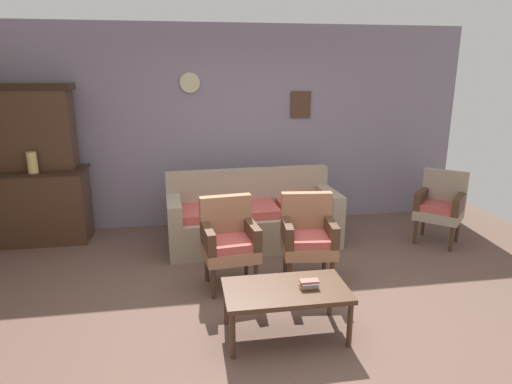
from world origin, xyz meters
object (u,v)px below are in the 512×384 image
at_px(armchair_by_doorway, 229,239).
at_px(coffee_table, 286,293).
at_px(vase_on_cabinet, 32,162).
at_px(wingback_chair_by_fireplace, 440,204).
at_px(floor_vase_by_wall, 438,198).
at_px(side_cabinet, 42,206).
at_px(armchair_row_middle, 308,235).
at_px(book_stack_on_table, 309,284).
at_px(floral_couch, 253,219).

relative_size(armchair_by_doorway, coffee_table, 0.90).
distance_m(vase_on_cabinet, wingback_chair_by_fireplace, 4.98).
relative_size(coffee_table, floor_vase_by_wall, 1.47).
relative_size(side_cabinet, armchair_row_middle, 1.28).
distance_m(coffee_table, book_stack_on_table, 0.20).
height_order(vase_on_cabinet, floral_couch, vase_on_cabinet).
bearing_deg(vase_on_cabinet, coffee_table, -42.81).
distance_m(armchair_row_middle, coffee_table, 1.04).
distance_m(side_cabinet, vase_on_cabinet, 0.62).
bearing_deg(book_stack_on_table, coffee_table, 174.87).
relative_size(floral_couch, armchair_by_doorway, 2.35).
distance_m(armchair_row_middle, wingback_chair_by_fireplace, 2.06).
xyz_separation_m(side_cabinet, armchair_by_doorway, (2.20, -1.58, 0.03)).
bearing_deg(armchair_by_doorway, book_stack_on_table, -60.74).
relative_size(vase_on_cabinet, armchair_by_doorway, 0.28).
bearing_deg(vase_on_cabinet, floor_vase_by_wall, 0.88).
bearing_deg(coffee_table, armchair_row_middle, 64.47).
height_order(armchair_by_doorway, book_stack_on_table, armchair_by_doorway).
bearing_deg(armchair_row_middle, coffee_table, -115.53).
distance_m(vase_on_cabinet, floor_vase_by_wall, 5.39).
height_order(floral_couch, armchair_row_middle, same).
relative_size(coffee_table, book_stack_on_table, 6.53).
bearing_deg(floor_vase_by_wall, armchair_row_middle, -147.52).
xyz_separation_m(armchair_by_doorway, armchair_row_middle, (0.80, -0.02, 0.00)).
height_order(armchair_by_doorway, armchair_row_middle, same).
height_order(side_cabinet, coffee_table, side_cabinet).
bearing_deg(coffee_table, floral_couch, 88.66).
distance_m(armchair_by_doorway, book_stack_on_table, 1.11).
distance_m(vase_on_cabinet, coffee_table, 3.52).
xyz_separation_m(vase_on_cabinet, floral_couch, (2.58, -0.34, -0.73)).
bearing_deg(floor_vase_by_wall, wingback_chair_by_fireplace, -120.47).
bearing_deg(floral_couch, coffee_table, -91.34).
relative_size(vase_on_cabinet, floor_vase_by_wall, 0.37).
height_order(vase_on_cabinet, book_stack_on_table, vase_on_cabinet).
xyz_separation_m(armchair_row_middle, floor_vase_by_wall, (2.36, 1.50, -0.16)).
relative_size(floral_couch, book_stack_on_table, 13.80).
height_order(side_cabinet, armchair_row_middle, side_cabinet).
height_order(vase_on_cabinet, armchair_by_doorway, vase_on_cabinet).
relative_size(wingback_chair_by_fireplace, floor_vase_by_wall, 1.32).
height_order(armchair_by_doorway, floor_vase_by_wall, armchair_by_doorway).
xyz_separation_m(wingback_chair_by_fireplace, coffee_table, (-2.36, -1.69, -0.12)).
bearing_deg(vase_on_cabinet, armchair_row_middle, -25.44).
relative_size(floral_couch, wingback_chair_by_fireplace, 2.35).
height_order(floral_couch, book_stack_on_table, floral_couch).
relative_size(floral_couch, armchair_row_middle, 2.35).
distance_m(floral_couch, floor_vase_by_wall, 2.79).
xyz_separation_m(floral_couch, book_stack_on_table, (0.14, -2.03, 0.13)).
relative_size(armchair_row_middle, book_stack_on_table, 5.88).
bearing_deg(armchair_row_middle, vase_on_cabinet, 154.56).
bearing_deg(vase_on_cabinet, side_cabinet, 95.16).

